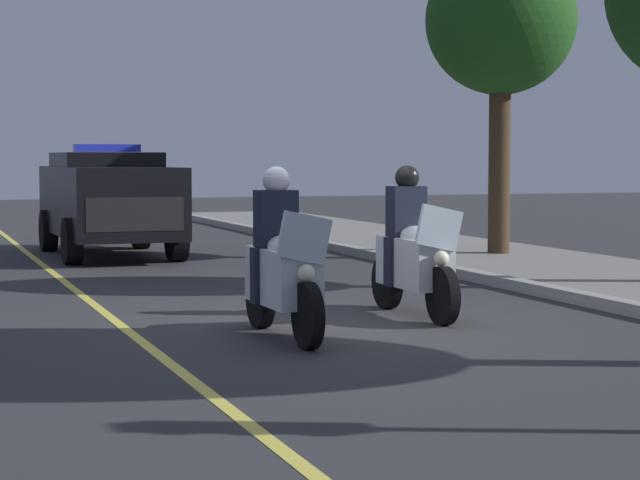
# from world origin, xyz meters

# --- Properties ---
(ground_plane) EXTENTS (80.00, 80.00, 0.00)m
(ground_plane) POSITION_xyz_m (0.00, 0.00, 0.00)
(ground_plane) COLOR #333335
(curb_strip) EXTENTS (48.00, 0.24, 0.15)m
(curb_strip) POSITION_xyz_m (0.00, 3.55, 0.07)
(curb_strip) COLOR #9E9B93
(curb_strip) RESTS_ON ground
(lane_stripe_center) EXTENTS (48.00, 0.12, 0.01)m
(lane_stripe_center) POSITION_xyz_m (0.00, -2.15, 0.00)
(lane_stripe_center) COLOR #E0D14C
(lane_stripe_center) RESTS_ON ground
(police_motorcycle_lead_left) EXTENTS (2.14, 0.56, 1.72)m
(police_motorcycle_lead_left) POSITION_xyz_m (0.59, -0.76, 0.70)
(police_motorcycle_lead_left) COLOR black
(police_motorcycle_lead_left) RESTS_ON ground
(police_motorcycle_lead_right) EXTENTS (2.14, 0.56, 1.72)m
(police_motorcycle_lead_right) POSITION_xyz_m (-0.43, 1.13, 0.70)
(police_motorcycle_lead_right) COLOR black
(police_motorcycle_lead_right) RESTS_ON ground
(police_suv) EXTENTS (4.93, 2.13, 2.05)m
(police_suv) POSITION_xyz_m (-9.81, -0.79, 1.07)
(police_suv) COLOR black
(police_suv) RESTS_ON ground
(tree_far_back) EXTENTS (2.68, 2.68, 5.46)m
(tree_far_back) POSITION_xyz_m (-6.97, 5.71, 4.18)
(tree_far_back) COLOR #42301E
(tree_far_back) RESTS_ON sidewalk_strip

